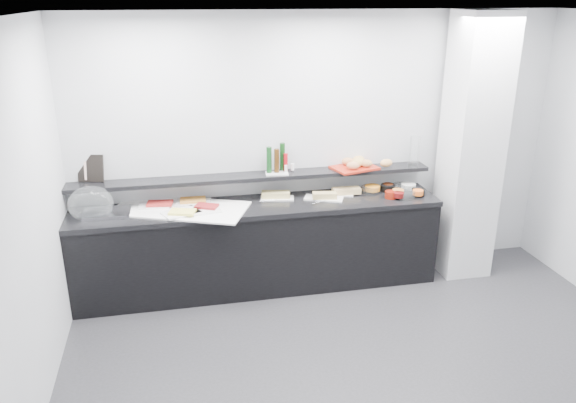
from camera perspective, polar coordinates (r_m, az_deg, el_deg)
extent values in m
plane|color=#2D2D30|center=(4.65, 9.55, -17.49)|extent=(5.00, 5.00, 0.00)
cube|color=#B8BBC0|center=(5.78, 3.27, 5.43)|extent=(5.00, 0.02, 2.70)
plane|color=white|center=(3.70, 12.08, 17.86)|extent=(5.00, 5.00, 0.00)
cube|color=silver|center=(6.03, 18.11, 5.08)|extent=(0.50, 0.50, 2.70)
cube|color=black|center=(5.68, -2.99, -4.76)|extent=(3.60, 0.60, 0.85)
cube|color=black|center=(5.51, -3.08, -0.52)|extent=(3.62, 0.62, 0.05)
cube|color=black|center=(5.59, -3.40, 2.55)|extent=(3.60, 0.25, 0.04)
cube|color=silver|center=(5.48, -17.88, -1.14)|extent=(0.43, 0.29, 0.04)
ellipsoid|color=white|center=(5.45, -19.40, -0.23)|extent=(0.44, 0.33, 0.34)
cube|color=white|center=(5.46, -10.89, -0.70)|extent=(1.39, 1.03, 0.01)
cube|color=white|center=(5.55, -13.43, -0.37)|extent=(0.29, 0.20, 0.01)
cube|color=maroon|center=(5.54, -12.89, -0.19)|extent=(0.26, 0.19, 0.02)
cube|color=silver|center=(5.55, -9.62, -0.11)|extent=(0.36, 0.27, 0.01)
cube|color=orange|center=(5.57, -9.63, 0.16)|extent=(0.25, 0.17, 0.02)
cube|color=white|center=(5.31, -10.81, -1.13)|extent=(0.39, 0.34, 0.01)
cube|color=#F6ED5F|center=(5.28, -10.68, -1.05)|extent=(0.27, 0.21, 0.02)
cube|color=white|center=(5.32, -8.33, -0.93)|extent=(0.30, 0.22, 0.01)
cube|color=maroon|center=(5.38, -8.27, -0.47)|extent=(0.25, 0.21, 0.02)
cube|color=white|center=(5.63, -1.11, 0.33)|extent=(0.35, 0.20, 0.01)
cube|color=tan|center=(5.63, -1.25, 0.72)|extent=(0.30, 0.16, 0.06)
cylinder|color=silver|center=(5.53, -2.15, 0.07)|extent=(0.16, 0.01, 0.01)
cube|color=white|center=(5.64, 3.66, 0.33)|extent=(0.42, 0.30, 0.01)
cube|color=tan|center=(5.61, 3.75, 0.62)|extent=(0.25, 0.13, 0.06)
cylinder|color=silver|center=(5.50, 3.13, -0.06)|extent=(0.15, 0.07, 0.01)
cube|color=white|center=(5.77, 5.08, 0.75)|extent=(0.33, 0.21, 0.01)
cube|color=tan|center=(5.77, 5.96, 1.10)|extent=(0.29, 0.12, 0.06)
cylinder|color=silver|center=(5.73, 5.71, 0.72)|extent=(0.16, 0.04, 0.01)
cylinder|color=silver|center=(5.86, 8.33, 1.19)|extent=(0.21, 0.21, 0.07)
cylinder|color=orange|center=(5.87, 8.57, 1.37)|extent=(0.19, 0.19, 0.05)
cylinder|color=black|center=(5.95, 10.12, 1.38)|extent=(0.15, 0.15, 0.07)
cylinder|color=#63250E|center=(5.97, 10.11, 1.57)|extent=(0.14, 0.14, 0.05)
cylinder|color=white|center=(5.97, 11.47, 1.38)|extent=(0.24, 0.24, 0.07)
cylinder|color=white|center=(6.00, 12.13, 1.54)|extent=(0.20, 0.20, 0.05)
cylinder|color=maroon|center=(5.74, 10.39, 0.69)|extent=(0.13, 0.13, 0.07)
cylinder|color=#560C0C|center=(5.72, 11.19, 0.67)|extent=(0.11, 0.11, 0.05)
cylinder|color=white|center=(5.77, 11.89, 0.67)|extent=(0.20, 0.20, 0.07)
cylinder|color=#CB7931|center=(5.80, 11.12, 0.96)|extent=(0.15, 0.15, 0.05)
cylinder|color=black|center=(5.87, 13.09, 0.92)|extent=(0.17, 0.17, 0.07)
cylinder|color=orange|center=(5.83, 13.06, 0.90)|extent=(0.12, 0.12, 0.05)
cube|color=black|center=(5.66, -19.42, 3.21)|extent=(0.26, 0.14, 0.26)
cube|color=#DCAA9F|center=(5.65, -19.17, 3.22)|extent=(0.18, 0.06, 0.22)
cube|color=silver|center=(5.59, -1.13, 2.86)|extent=(0.24, 0.16, 0.01)
cylinder|color=#103B16|center=(5.57, -1.93, 4.25)|extent=(0.07, 0.07, 0.26)
cylinder|color=#3A220A|center=(5.57, -1.16, 4.17)|extent=(0.05, 0.05, 0.24)
cylinder|color=#0F3711|center=(5.64, -0.57, 4.58)|extent=(0.06, 0.06, 0.28)
cylinder|color=#AD0C14|center=(5.62, -0.23, 4.00)|extent=(0.04, 0.04, 0.18)
cylinder|color=white|center=(5.61, -0.20, 3.36)|extent=(0.03, 0.03, 0.07)
cylinder|color=white|center=(5.67, 0.45, 3.54)|extent=(0.04, 0.04, 0.07)
cube|color=#A72212|center=(5.80, 6.77, 3.43)|extent=(0.51, 0.42, 0.02)
ellipsoid|color=#BA7A47|center=(5.84, 6.10, 4.07)|extent=(0.14, 0.10, 0.08)
ellipsoid|color=tan|center=(5.91, 7.15, 4.24)|extent=(0.17, 0.14, 0.08)
ellipsoid|color=#B67245|center=(5.69, 6.61, 3.63)|extent=(0.15, 0.12, 0.08)
ellipsoid|color=#AE7942|center=(5.79, 7.96, 3.86)|extent=(0.15, 0.13, 0.08)
ellipsoid|color=tan|center=(5.84, 9.95, 3.88)|extent=(0.15, 0.11, 0.08)
ellipsoid|color=tan|center=(5.78, 7.03, 3.88)|extent=(0.13, 0.10, 0.08)
ellipsoid|color=#BA9547|center=(5.84, 7.24, 4.04)|extent=(0.15, 0.10, 0.08)
cylinder|color=silver|center=(6.01, 12.71, 5.06)|extent=(0.13, 0.13, 0.30)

